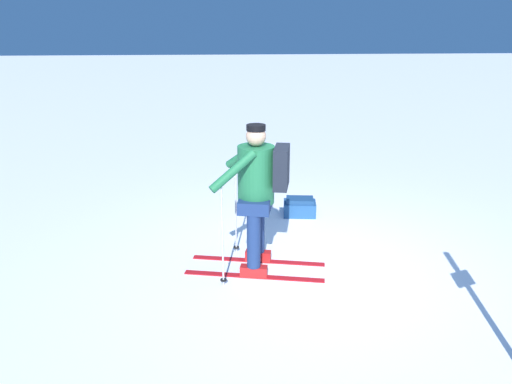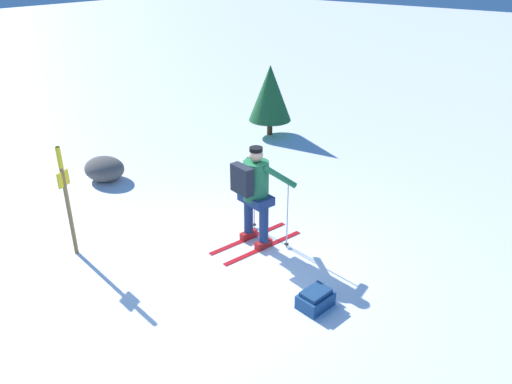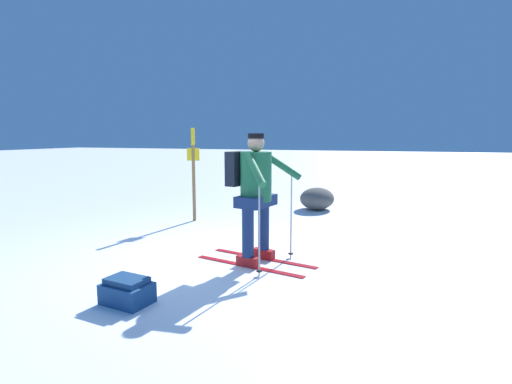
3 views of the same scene
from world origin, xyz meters
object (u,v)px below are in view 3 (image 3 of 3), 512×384
at_px(dropped_backpack, 127,291).
at_px(rock_boulder, 317,199).
at_px(skier, 254,188).
at_px(trail_marker, 193,166).

bearing_deg(dropped_backpack, rock_boulder, 172.08).
relative_size(skier, trail_marker, 0.93).
distance_m(dropped_backpack, trail_marker, 4.01).
xyz_separation_m(skier, dropped_backpack, (1.64, -0.75, -0.87)).
height_order(skier, rock_boulder, skier).
distance_m(skier, rock_boulder, 4.12).
bearing_deg(rock_boulder, skier, -0.58).
bearing_deg(trail_marker, skier, 44.11).
relative_size(skier, dropped_backpack, 3.32).
bearing_deg(dropped_backpack, trail_marker, -161.49).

